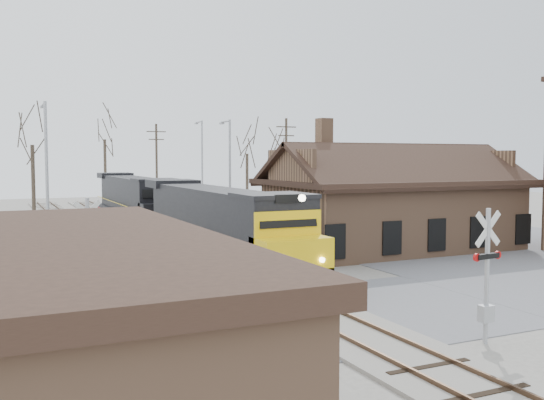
# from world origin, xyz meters

# --- Properties ---
(ground) EXTENTS (140.00, 140.00, 0.00)m
(ground) POSITION_xyz_m (0.00, 0.00, 0.00)
(ground) COLOR #9E998F
(ground) RESTS_ON ground
(road) EXTENTS (60.00, 9.00, 0.03)m
(road) POSITION_xyz_m (0.00, 0.00, 0.01)
(road) COLOR slate
(road) RESTS_ON ground
(track_main) EXTENTS (3.40, 90.00, 0.24)m
(track_main) POSITION_xyz_m (0.00, 15.00, 0.07)
(track_main) COLOR #9E998F
(track_main) RESTS_ON ground
(track_siding) EXTENTS (3.40, 90.00, 0.24)m
(track_siding) POSITION_xyz_m (-4.50, 15.00, 0.07)
(track_siding) COLOR #9E998F
(track_siding) RESTS_ON ground
(depot) EXTENTS (15.20, 9.31, 7.90)m
(depot) POSITION_xyz_m (11.99, 12.00, 2.41)
(depot) COLOR #91674B
(depot) RESTS_ON ground
(locomotive_lead) EXTENTS (2.81, 18.81, 4.17)m
(locomotive_lead) POSITION_xyz_m (0.00, 9.85, 2.19)
(locomotive_lead) COLOR black
(locomotive_lead) RESTS_ON ground
(locomotive_trailing) EXTENTS (2.81, 18.81, 3.95)m
(locomotive_trailing) POSITION_xyz_m (0.00, 28.93, 2.19)
(locomotive_trailing) COLOR black
(locomotive_trailing) RESTS_ON ground
(crossbuck_near) EXTENTS (1.16, 0.30, 4.06)m
(crossbuck_near) POSITION_xyz_m (3.04, -4.86, 1.91)
(crossbuck_near) COLOR #A5A8AD
(crossbuck_near) RESTS_ON ground
(crossbuck_far) EXTENTS (1.15, 0.39, 4.09)m
(crossbuck_far) POSITION_xyz_m (-7.06, 4.49, 1.92)
(crossbuck_far) COLOR #A5A8AD
(crossbuck_far) RESTS_ON ground
(streetlight_a) EXTENTS (0.25, 2.04, 8.70)m
(streetlight_a) POSITION_xyz_m (-7.35, 18.05, 4.88)
(streetlight_a) COLOR #A5A8AD
(streetlight_a) RESTS_ON ground
(streetlight_b) EXTENTS (0.25, 2.04, 8.36)m
(streetlight_b) POSITION_xyz_m (5.90, 23.97, 4.71)
(streetlight_b) COLOR #A5A8AD
(streetlight_b) RESTS_ON ground
(streetlight_c) EXTENTS (0.25, 2.04, 9.11)m
(streetlight_c) POSITION_xyz_m (8.30, 37.65, 5.09)
(streetlight_c) COLOR #A5A8AD
(streetlight_c) RESTS_ON ground
(utility_pole_b) EXTENTS (2.00, 0.24, 9.03)m
(utility_pole_b) POSITION_xyz_m (5.39, 43.64, 4.73)
(utility_pole_b) COLOR #382D23
(utility_pole_b) RESTS_ON ground
(utility_pole_c) EXTENTS (2.00, 0.24, 9.18)m
(utility_pole_c) POSITION_xyz_m (14.59, 31.99, 4.81)
(utility_pole_c) COLOR #382D23
(utility_pole_c) RESTS_ON ground
(tree_b) EXTENTS (4.42, 4.42, 10.82)m
(tree_b) POSITION_xyz_m (-7.00, 36.14, 7.71)
(tree_b) COLOR #382D23
(tree_b) RESTS_ON ground
(tree_c) EXTENTS (5.06, 5.06, 12.39)m
(tree_c) POSITION_xyz_m (1.39, 50.87, 8.83)
(tree_c) COLOR #382D23
(tree_c) RESTS_ON ground
(tree_d) EXTENTS (3.98, 3.98, 9.74)m
(tree_d) POSITION_xyz_m (14.05, 40.10, 6.93)
(tree_d) COLOR #382D23
(tree_d) RESTS_ON ground
(tree_e) EXTENTS (3.48, 3.48, 8.52)m
(tree_e) POSITION_xyz_m (17.24, 39.35, 6.05)
(tree_e) COLOR #382D23
(tree_e) RESTS_ON ground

